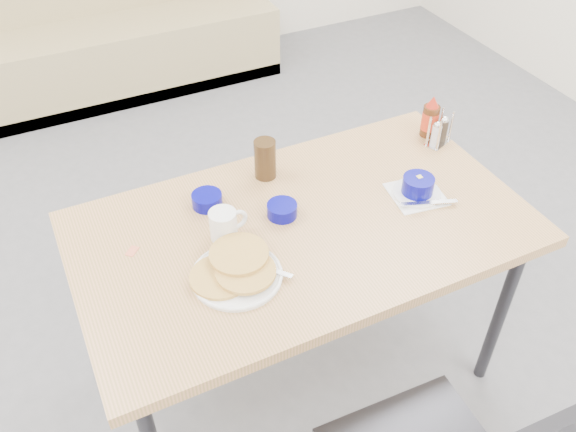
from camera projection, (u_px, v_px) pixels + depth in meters
name	position (u px, v px, depth m)	size (l,w,h in m)	color
ground	(331.00, 421.00, 2.21)	(6.00, 6.00, 0.00)	slate
booth_bench	(122.00, 32.00, 3.87)	(1.90, 0.56, 1.22)	tan
dining_table	(303.00, 239.00, 1.92)	(1.40, 0.80, 0.76)	tan
pancake_plate	(236.00, 271.00, 1.71)	(0.27, 0.26, 0.05)	white
coffee_mug	(225.00, 224.00, 1.81)	(0.12, 0.08, 0.09)	white
grits_setting	(418.00, 188.00, 1.97)	(0.19, 0.20, 0.07)	white
creamer_bowl	(207.00, 200.00, 1.94)	(0.10, 0.10, 0.04)	#05057A
butter_bowl	(282.00, 210.00, 1.90)	(0.10, 0.10, 0.04)	#05057A
amber_tumbler	(265.00, 159.00, 2.02)	(0.07, 0.07, 0.14)	#352311
condiment_caddy	(439.00, 133.00, 2.19)	(0.11, 0.09, 0.12)	silver
syrup_bottle	(430.00, 119.00, 2.21)	(0.06, 0.06, 0.16)	#47230F
sugar_wrapper	(132.00, 251.00, 1.79)	(0.04, 0.03, 0.00)	#DC6849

